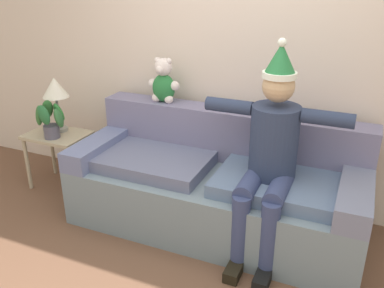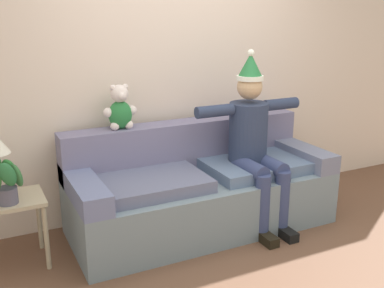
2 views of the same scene
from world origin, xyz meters
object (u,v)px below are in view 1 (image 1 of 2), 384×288
(side_table, at_px, (58,143))
(potted_plant, at_px, (50,119))
(couch, at_px, (217,185))
(person_seated, at_px, (270,152))
(teddy_bear, at_px, (163,82))
(table_lamp, at_px, (55,90))

(side_table, xyz_separation_m, potted_plant, (0.03, -0.09, 0.27))
(couch, xyz_separation_m, side_table, (-1.60, 0.01, 0.10))
(person_seated, distance_m, potted_plant, 2.02)
(couch, height_order, side_table, couch)
(teddy_bear, distance_m, side_table, 1.20)
(side_table, bearing_deg, potted_plant, -73.18)
(person_seated, relative_size, table_lamp, 3.02)
(couch, relative_size, teddy_bear, 5.96)
(side_table, relative_size, potted_plant, 1.60)
(couch, xyz_separation_m, teddy_bear, (-0.61, 0.28, 0.72))
(teddy_bear, height_order, potted_plant, teddy_bear)
(couch, bearing_deg, side_table, 179.51)
(couch, height_order, teddy_bear, teddy_bear)
(teddy_bear, height_order, side_table, teddy_bear)
(person_seated, distance_m, side_table, 2.08)
(table_lamp, bearing_deg, couch, -3.35)
(couch, distance_m, teddy_bear, 0.98)
(couch, distance_m, potted_plant, 1.61)
(side_table, bearing_deg, person_seated, -5.12)
(table_lamp, bearing_deg, person_seated, -7.29)
(couch, xyz_separation_m, potted_plant, (-1.57, -0.07, 0.36))
(table_lamp, bearing_deg, potted_plant, -72.53)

